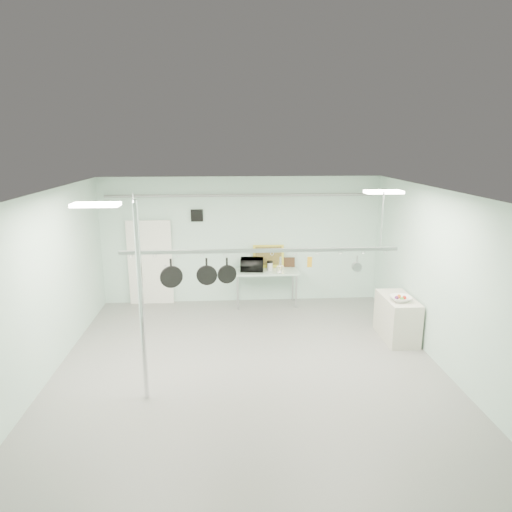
{
  "coord_description": "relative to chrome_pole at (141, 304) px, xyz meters",
  "views": [
    {
      "loc": [
        -0.38,
        -7.3,
        4.01
      ],
      "look_at": [
        0.17,
        1.0,
        1.93
      ],
      "focal_mm": 32.0,
      "sensor_mm": 36.0,
      "label": 1
    }
  ],
  "objects": [
    {
      "name": "light_panel_left",
      "position": [
        -0.5,
        -0.2,
        1.56
      ],
      "size": [
        0.65,
        0.3,
        0.05
      ],
      "primitive_type": "cube",
      "color": "white",
      "rests_on": "ceiling"
    },
    {
      "name": "skillet_mid",
      "position": [
        0.97,
        0.9,
        0.24
      ],
      "size": [
        0.36,
        0.07,
        0.49
      ],
      "primitive_type": null,
      "rotation": [
        0.0,
        0.0,
        -0.02
      ],
      "color": "black",
      "rests_on": "pot_rack"
    },
    {
      "name": "conduit_pipe",
      "position": [
        1.7,
        4.5,
        1.15
      ],
      "size": [
        6.6,
        0.07,
        0.07
      ],
      "primitive_type": "cylinder",
      "rotation": [
        0.0,
        1.57,
        0.0
      ],
      "color": "gray",
      "rests_on": "back_wall"
    },
    {
      "name": "right_wall",
      "position": [
        5.19,
        0.6,
        0.0
      ],
      "size": [
        0.02,
        8.0,
        3.2
      ],
      "primitive_type": "cube",
      "color": "silver",
      "rests_on": "floor"
    },
    {
      "name": "back_wall",
      "position": [
        1.7,
        4.59,
        0.0
      ],
      "size": [
        7.0,
        0.02,
        3.2
      ],
      "primitive_type": "cube",
      "color": "silver",
      "rests_on": "floor"
    },
    {
      "name": "painting_small",
      "position": [
        2.91,
        4.5,
        -0.57
      ],
      "size": [
        0.3,
        0.1,
        0.25
      ],
      "primitive_type": "cube",
      "rotation": [
        -0.17,
        0.0,
        -0.05
      ],
      "color": "#372213",
      "rests_on": "prep_table"
    },
    {
      "name": "fruit_cluster",
      "position": [
        4.8,
        1.79,
        -0.61
      ],
      "size": [
        0.24,
        0.24,
        0.09
      ],
      "primitive_type": null,
      "color": "#A0150E",
      "rests_on": "fruit_bowl"
    },
    {
      "name": "side_cabinet",
      "position": [
        4.85,
        2.0,
        -1.15
      ],
      "size": [
        0.6,
        1.2,
        0.9
      ],
      "primitive_type": "cube",
      "color": "beige",
      "rests_on": "floor"
    },
    {
      "name": "light_panel_right",
      "position": [
        4.1,
        1.2,
        1.56
      ],
      "size": [
        0.65,
        0.3,
        0.05
      ],
      "primitive_type": "cube",
      "color": "white",
      "rests_on": "ceiling"
    },
    {
      "name": "floor",
      "position": [
        1.7,
        0.6,
        -1.6
      ],
      "size": [
        8.0,
        8.0,
        0.0
      ],
      "primitive_type": "plane",
      "color": "gray",
      "rests_on": "ground"
    },
    {
      "name": "coffee_canister",
      "position": [
        2.39,
        4.21,
        -0.6
      ],
      "size": [
        0.15,
        0.15,
        0.2
      ],
      "primitive_type": "cylinder",
      "rotation": [
        0.0,
        0.0,
        -0.13
      ],
      "color": "silver",
      "rests_on": "prep_table"
    },
    {
      "name": "saucepan",
      "position": [
        3.6,
        0.9,
        0.34
      ],
      "size": [
        0.18,
        0.13,
        0.29
      ],
      "primitive_type": null,
      "rotation": [
        0.0,
        0.0,
        0.22
      ],
      "color": "#B5B5BA",
      "rests_on": "pot_rack"
    },
    {
      "name": "painting_large",
      "position": [
        2.38,
        4.5,
        -0.41
      ],
      "size": [
        0.78,
        0.14,
        0.58
      ],
      "primitive_type": "cube",
      "rotation": [
        -0.14,
        0.0,
        -0.02
      ],
      "color": "yellow",
      "rests_on": "prep_table"
    },
    {
      "name": "skillet_right",
      "position": [
        1.32,
        0.9,
        0.26
      ],
      "size": [
        0.34,
        0.12,
        0.45
      ],
      "primitive_type": null,
      "rotation": [
        0.0,
        0.0,
        0.19
      ],
      "color": "black",
      "rests_on": "pot_rack"
    },
    {
      "name": "microwave",
      "position": [
        1.94,
        4.21,
        -0.54
      ],
      "size": [
        0.6,
        0.43,
        0.31
      ],
      "primitive_type": "imported",
      "rotation": [
        0.0,
        0.0,
        3.06
      ],
      "color": "black",
      "rests_on": "prep_table"
    },
    {
      "name": "ceiling",
      "position": [
        1.7,
        0.6,
        1.59
      ],
      "size": [
        7.0,
        8.0,
        0.02
      ],
      "primitive_type": "cube",
      "color": "silver",
      "rests_on": "back_wall"
    },
    {
      "name": "pot_rack",
      "position": [
        1.9,
        0.9,
        0.63
      ],
      "size": [
        4.8,
        0.06,
        1.0
      ],
      "color": "#B7B7BC",
      "rests_on": "ceiling"
    },
    {
      "name": "whisk",
      "position": [
        2.25,
        0.9,
        0.34
      ],
      "size": [
        0.15,
        0.15,
        0.29
      ],
      "primitive_type": null,
      "rotation": [
        0.0,
        0.0,
        -0.02
      ],
      "color": "silver",
      "rests_on": "pot_rack"
    },
    {
      "name": "prep_table",
      "position": [
        2.3,
        4.2,
        -0.77
      ],
      "size": [
        1.6,
        0.7,
        0.91
      ],
      "color": "silver",
      "rests_on": "floor"
    },
    {
      "name": "grater",
      "position": [
        2.76,
        0.9,
        0.38
      ],
      "size": [
        0.08,
        0.04,
        0.2
      ],
      "primitive_type": null,
      "rotation": [
        0.0,
        0.0,
        -0.35
      ],
      "color": "gold",
      "rests_on": "pot_rack"
    },
    {
      "name": "skillet_left",
      "position": [
        0.36,
        0.9,
        0.22
      ],
      "size": [
        0.39,
        0.17,
        0.52
      ],
      "primitive_type": null,
      "rotation": [
        0.0,
        0.0,
        0.28
      ],
      "color": "black",
      "rests_on": "pot_rack"
    },
    {
      "name": "chrome_pole",
      "position": [
        0.0,
        0.0,
        0.0
      ],
      "size": [
        0.08,
        0.08,
        3.2
      ],
      "primitive_type": "cylinder",
      "color": "silver",
      "rests_on": "floor"
    },
    {
      "name": "fruit_bowl",
      "position": [
        4.8,
        1.79,
        -0.65
      ],
      "size": [
        0.43,
        0.43,
        0.1
      ],
      "primitive_type": "imported",
      "rotation": [
        0.0,
        0.0,
        0.03
      ],
      "color": "white",
      "rests_on": "side_cabinet"
    },
    {
      "name": "door",
      "position": [
        -0.6,
        4.54,
        -0.55
      ],
      "size": [
        1.1,
        0.1,
        2.2
      ],
      "primitive_type": "cube",
      "color": "silver",
      "rests_on": "floor"
    },
    {
      "name": "wall_vent",
      "position": [
        0.6,
        4.57,
        0.65
      ],
      "size": [
        0.3,
        0.04,
        0.3
      ],
      "primitive_type": "cube",
      "color": "black",
      "rests_on": "back_wall"
    }
  ]
}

